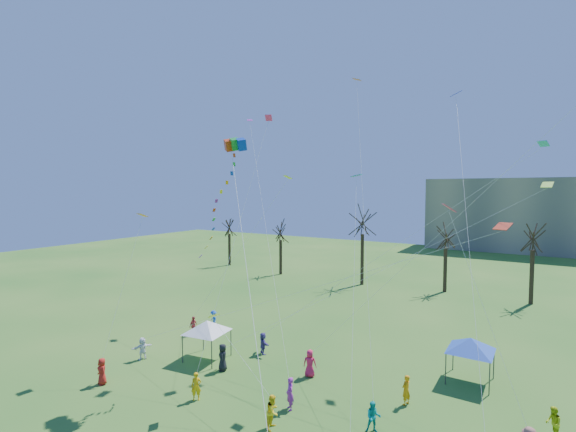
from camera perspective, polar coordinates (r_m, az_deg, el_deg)
The scene contains 6 objects.
bare_tree_row at distance 51.59m, azimuth 22.46°, elevation -3.15°, with size 70.24×7.08×10.53m.
big_box_kite at distance 26.92m, azimuth -9.49°, elevation 1.09°, with size 6.01×5.90×19.01m.
canopy_tent_white at distance 31.24m, azimuth -11.45°, elevation -15.12°, with size 3.85×3.85×2.91m.
canopy_tent_blue at distance 29.82m, azimuth 24.55°, elevation -16.29°, with size 3.90×3.90×2.92m.
festival_crowd at distance 26.39m, azimuth -0.14°, elevation -22.47°, with size 26.74×13.13×1.85m.
small_kites_aloft at distance 27.36m, azimuth 10.43°, elevation 5.67°, with size 30.44×17.97×30.73m.
Camera 1 is at (11.64, -14.82, 12.46)m, focal length 25.00 mm.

